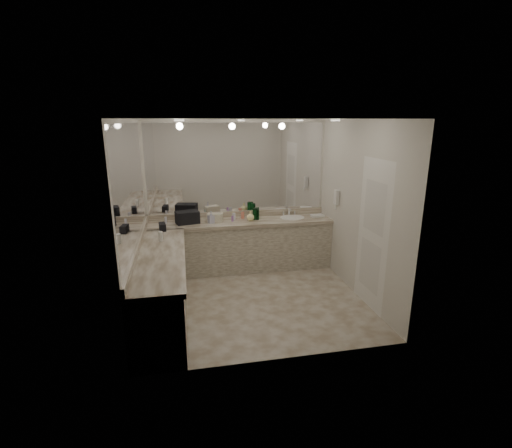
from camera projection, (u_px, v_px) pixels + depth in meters
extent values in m
plane|color=#BCB2A3|center=(253.00, 298.00, 5.58)|extent=(3.20, 3.20, 0.00)
plane|color=white|center=(253.00, 119.00, 4.88)|extent=(3.20, 3.20, 0.00)
cube|color=beige|center=(237.00, 195.00, 6.64)|extent=(3.20, 0.02, 2.60)
cube|color=beige|center=(135.00, 221.00, 4.92)|extent=(0.02, 3.00, 2.60)
cube|color=beige|center=(358.00, 210.00, 5.53)|extent=(0.02, 3.00, 2.60)
cube|color=beige|center=(240.00, 246.00, 6.60)|extent=(3.20, 0.60, 0.84)
cube|color=beige|center=(240.00, 222.00, 6.46)|extent=(3.20, 0.64, 0.06)
cube|color=beige|center=(161.00, 289.00, 4.93)|extent=(0.60, 2.40, 0.84)
cube|color=beige|center=(160.00, 257.00, 4.81)|extent=(0.64, 2.42, 0.06)
cube|color=beige|center=(238.00, 214.00, 6.72)|extent=(3.20, 0.04, 0.10)
cube|color=beige|center=(139.00, 245.00, 5.02)|extent=(0.04, 3.00, 0.10)
cube|color=white|center=(237.00, 168.00, 6.50)|extent=(3.12, 0.01, 1.55)
cube|color=white|center=(133.00, 185.00, 4.80)|extent=(0.01, 2.92, 1.55)
cylinder|color=white|center=(292.00, 218.00, 6.65)|extent=(0.44, 0.44, 0.03)
cube|color=silver|center=(289.00, 211.00, 6.82)|extent=(0.24, 0.16, 0.14)
cube|color=white|center=(337.00, 197.00, 6.17)|extent=(0.06, 0.10, 0.24)
cube|color=white|center=(372.00, 235.00, 5.12)|extent=(0.02, 0.82, 2.10)
cube|color=black|center=(187.00, 217.00, 6.26)|extent=(0.42, 0.32, 0.22)
cube|color=black|center=(162.00, 227.00, 5.86)|extent=(0.12, 0.22, 0.11)
cube|color=beige|center=(215.00, 218.00, 6.35)|extent=(0.29, 0.22, 0.14)
cube|color=white|center=(318.00, 216.00, 6.71)|extent=(0.24, 0.17, 0.04)
cylinder|color=white|center=(161.00, 236.00, 5.33)|extent=(0.06, 0.06, 0.15)
imported|color=beige|center=(192.00, 218.00, 6.28)|extent=(0.10, 0.10, 0.19)
imported|color=silver|center=(211.00, 217.00, 6.27)|extent=(0.12, 0.12, 0.21)
imported|color=#F3EB9C|center=(250.00, 216.00, 6.43)|extent=(0.17, 0.17, 0.17)
cylinder|color=#0C4B1D|center=(255.00, 214.00, 6.50)|extent=(0.06, 0.06, 0.20)
cylinder|color=#0C4B1D|center=(257.00, 214.00, 6.50)|extent=(0.06, 0.06, 0.20)
cylinder|color=#0C4B1D|center=(257.00, 213.00, 6.61)|extent=(0.07, 0.07, 0.19)
cylinder|color=silver|center=(180.00, 221.00, 6.32)|extent=(0.06, 0.06, 0.07)
cylinder|color=#E57F66|center=(243.00, 215.00, 6.59)|extent=(0.06, 0.06, 0.12)
cylinder|color=silver|center=(166.00, 220.00, 6.27)|extent=(0.04, 0.04, 0.11)
cylinder|color=silver|center=(208.00, 220.00, 6.34)|extent=(0.06, 0.06, 0.09)
cylinder|color=silver|center=(234.00, 216.00, 6.49)|extent=(0.06, 0.06, 0.12)
cylinder|color=#9966B2|center=(232.00, 219.00, 6.39)|extent=(0.04, 0.04, 0.10)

